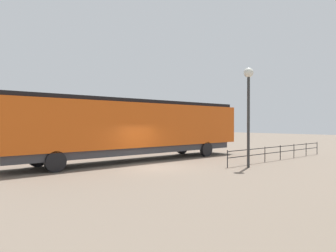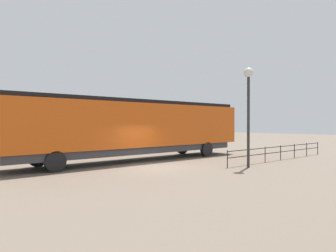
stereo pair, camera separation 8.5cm
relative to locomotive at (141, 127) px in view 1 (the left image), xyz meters
The scene contains 4 objects.
ground_plane 4.16m from the locomotive, 23.40° to the right, with size 120.00×120.00×0.00m, color #756656.
locomotive is the anchor object (origin of this frame).
lamp_post 7.56m from the locomotive, 20.16° to the left, with size 0.55×0.55×5.68m.
platform_fence 9.74m from the locomotive, 49.93° to the left, with size 0.05×11.72×1.00m.
Camera 1 is at (13.99, -11.27, 2.53)m, focal length 33.39 mm.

